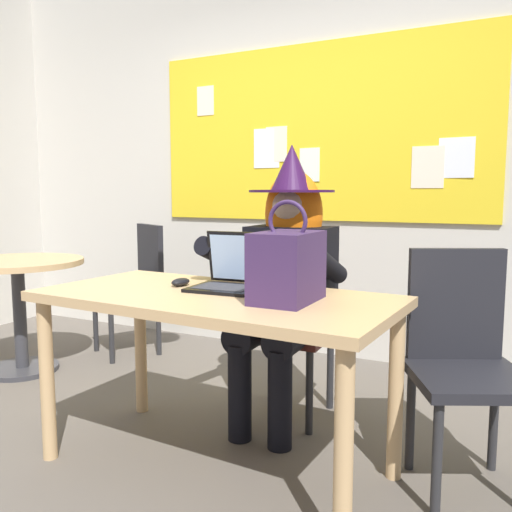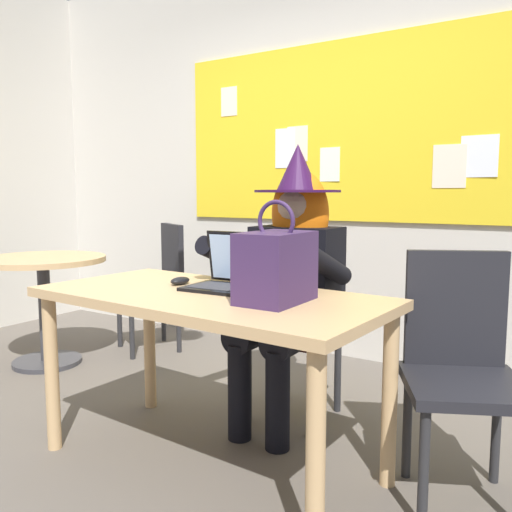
{
  "view_description": "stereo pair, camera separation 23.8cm",
  "coord_description": "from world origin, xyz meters",
  "px_view_note": "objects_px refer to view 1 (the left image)",
  "views": [
    {
      "loc": [
        1.32,
        -1.77,
        1.14
      ],
      "look_at": [
        0.25,
        0.35,
        0.86
      ],
      "focal_mm": 37.35,
      "sensor_mm": 36.0,
      "label": 1
    },
    {
      "loc": [
        1.52,
        -1.65,
        1.14
      ],
      "look_at": [
        0.25,
        0.35,
        0.86
      ],
      "focal_mm": 37.35,
      "sensor_mm": 36.0,
      "label": 2
    }
  ],
  "objects_px": {
    "desk_main": "(214,316)",
    "chair_at_desk": "(295,315)",
    "chair_extra_corner": "(464,354)",
    "computer_mouse": "(181,282)",
    "side_table_round": "(18,289)",
    "laptop": "(229,276)",
    "chair_spare_by_window": "(136,281)",
    "handbag": "(287,266)",
    "person_costumed": "(286,266)"
  },
  "relations": [
    {
      "from": "person_costumed",
      "to": "chair_spare_by_window",
      "type": "distance_m",
      "value": 1.56
    },
    {
      "from": "person_costumed",
      "to": "laptop",
      "type": "bearing_deg",
      "value": -9.74
    },
    {
      "from": "person_costumed",
      "to": "handbag",
      "type": "distance_m",
      "value": 0.66
    },
    {
      "from": "person_costumed",
      "to": "chair_spare_by_window",
      "type": "relative_size",
      "value": 1.51
    },
    {
      "from": "laptop",
      "to": "side_table_round",
      "type": "distance_m",
      "value": 1.79
    },
    {
      "from": "side_table_round",
      "to": "chair_spare_by_window",
      "type": "relative_size",
      "value": 0.88
    },
    {
      "from": "person_costumed",
      "to": "chair_extra_corner",
      "type": "height_order",
      "value": "person_costumed"
    },
    {
      "from": "side_table_round",
      "to": "chair_extra_corner",
      "type": "height_order",
      "value": "chair_extra_corner"
    },
    {
      "from": "chair_at_desk",
      "to": "laptop",
      "type": "distance_m",
      "value": 0.65
    },
    {
      "from": "person_costumed",
      "to": "side_table_round",
      "type": "height_order",
      "value": "person_costumed"
    },
    {
      "from": "chair_at_desk",
      "to": "desk_main",
      "type": "bearing_deg",
      "value": -6.62
    },
    {
      "from": "desk_main",
      "to": "chair_at_desk",
      "type": "bearing_deg",
      "value": 85.6
    },
    {
      "from": "chair_extra_corner",
      "to": "side_table_round",
      "type": "bearing_deg",
      "value": -118.64
    },
    {
      "from": "desk_main",
      "to": "side_table_round",
      "type": "bearing_deg",
      "value": 164.51
    },
    {
      "from": "desk_main",
      "to": "handbag",
      "type": "bearing_deg",
      "value": -1.31
    },
    {
      "from": "chair_extra_corner",
      "to": "computer_mouse",
      "type": "bearing_deg",
      "value": -103.13
    },
    {
      "from": "laptop",
      "to": "chair_extra_corner",
      "type": "relative_size",
      "value": 0.32
    },
    {
      "from": "computer_mouse",
      "to": "side_table_round",
      "type": "xyz_separation_m",
      "value": [
        -1.51,
        0.39,
        -0.22
      ]
    },
    {
      "from": "chair_spare_by_window",
      "to": "computer_mouse",
      "type": "bearing_deg",
      "value": 75.62
    },
    {
      "from": "desk_main",
      "to": "handbag",
      "type": "height_order",
      "value": "handbag"
    },
    {
      "from": "computer_mouse",
      "to": "chair_spare_by_window",
      "type": "height_order",
      "value": "chair_spare_by_window"
    },
    {
      "from": "handbag",
      "to": "person_costumed",
      "type": "bearing_deg",
      "value": 113.75
    },
    {
      "from": "computer_mouse",
      "to": "desk_main",
      "type": "bearing_deg",
      "value": -19.76
    },
    {
      "from": "computer_mouse",
      "to": "chair_extra_corner",
      "type": "relative_size",
      "value": 0.11
    },
    {
      "from": "person_costumed",
      "to": "handbag",
      "type": "relative_size",
      "value": 3.64
    },
    {
      "from": "desk_main",
      "to": "person_costumed",
      "type": "distance_m",
      "value": 0.61
    },
    {
      "from": "desk_main",
      "to": "chair_spare_by_window",
      "type": "bearing_deg",
      "value": 139.38
    },
    {
      "from": "chair_extra_corner",
      "to": "desk_main",
      "type": "bearing_deg",
      "value": -94.91
    },
    {
      "from": "desk_main",
      "to": "chair_spare_by_window",
      "type": "relative_size",
      "value": 1.62
    },
    {
      "from": "desk_main",
      "to": "handbag",
      "type": "relative_size",
      "value": 3.93
    },
    {
      "from": "person_costumed",
      "to": "laptop",
      "type": "distance_m",
      "value": 0.46
    },
    {
      "from": "side_table_round",
      "to": "chair_spare_by_window",
      "type": "height_order",
      "value": "chair_spare_by_window"
    },
    {
      "from": "computer_mouse",
      "to": "side_table_round",
      "type": "bearing_deg",
      "value": 167.91
    },
    {
      "from": "handbag",
      "to": "side_table_round",
      "type": "relative_size",
      "value": 0.47
    },
    {
      "from": "chair_at_desk",
      "to": "chair_extra_corner",
      "type": "height_order",
      "value": "chair_extra_corner"
    },
    {
      "from": "laptop",
      "to": "chair_extra_corner",
      "type": "xyz_separation_m",
      "value": [
        0.92,
        0.21,
        -0.27
      ]
    },
    {
      "from": "handbag",
      "to": "chair_spare_by_window",
      "type": "height_order",
      "value": "handbag"
    },
    {
      "from": "desk_main",
      "to": "computer_mouse",
      "type": "xyz_separation_m",
      "value": [
        -0.23,
        0.09,
        0.11
      ]
    },
    {
      "from": "computer_mouse",
      "to": "side_table_round",
      "type": "height_order",
      "value": "computer_mouse"
    },
    {
      "from": "side_table_round",
      "to": "chair_spare_by_window",
      "type": "bearing_deg",
      "value": 60.91
    },
    {
      "from": "laptop",
      "to": "chair_spare_by_window",
      "type": "relative_size",
      "value": 0.32
    },
    {
      "from": "chair_extra_corner",
      "to": "laptop",
      "type": "bearing_deg",
      "value": -102.65
    },
    {
      "from": "side_table_round",
      "to": "person_costumed",
      "type": "bearing_deg",
      "value": 3.36
    },
    {
      "from": "computer_mouse",
      "to": "handbag",
      "type": "relative_size",
      "value": 0.28
    },
    {
      "from": "handbag",
      "to": "side_table_round",
      "type": "height_order",
      "value": "handbag"
    },
    {
      "from": "side_table_round",
      "to": "chair_spare_by_window",
      "type": "xyz_separation_m",
      "value": [
        0.38,
        0.68,
        -0.02
      ]
    },
    {
      "from": "handbag",
      "to": "chair_extra_corner",
      "type": "height_order",
      "value": "handbag"
    },
    {
      "from": "chair_spare_by_window",
      "to": "chair_extra_corner",
      "type": "bearing_deg",
      "value": 99.29
    },
    {
      "from": "person_costumed",
      "to": "handbag",
      "type": "bearing_deg",
      "value": 22.22
    },
    {
      "from": "laptop",
      "to": "side_table_round",
      "type": "xyz_separation_m",
      "value": [
        -1.73,
        0.35,
        -0.25
      ]
    }
  ]
}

